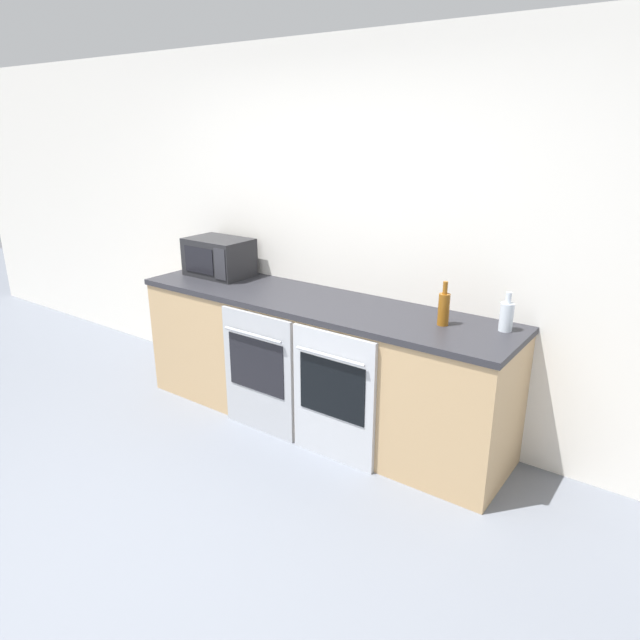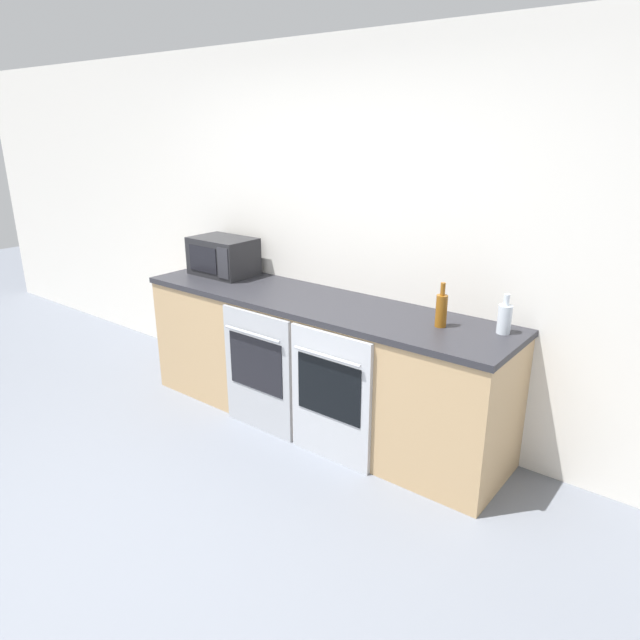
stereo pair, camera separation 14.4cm
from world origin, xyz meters
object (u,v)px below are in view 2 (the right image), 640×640
oven_left (258,372)px  bottle_clear (505,318)px  oven_right (330,397)px  microwave (223,256)px  bottle_amber (441,310)px

oven_left → bottle_clear: bottle_clear is taller
oven_right → microwave: microwave is taller
oven_left → oven_right: same height
microwave → bottle_amber: microwave is taller
oven_right → bottle_amber: bearing=35.1°
oven_left → bottle_clear: bearing=18.3°
oven_left → bottle_amber: (1.15, 0.37, 0.58)m
microwave → bottle_amber: 1.91m
oven_left → bottle_clear: 1.66m
oven_left → microwave: (-0.76, 0.44, 0.62)m
oven_left → oven_right: size_ratio=1.00×
oven_right → bottle_clear: (0.86, 0.49, 0.57)m
oven_right → bottle_clear: size_ratio=3.75×
bottle_clear → microwave: bearing=-178.6°
bottle_amber → oven_right: bearing=-144.9°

